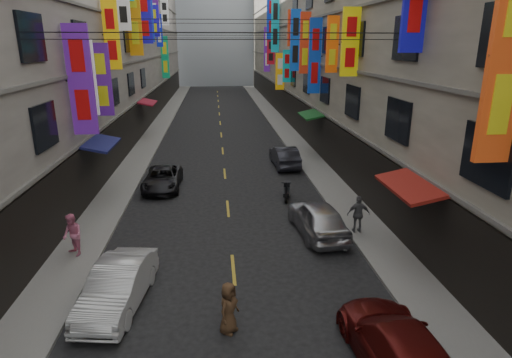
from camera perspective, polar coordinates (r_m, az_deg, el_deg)
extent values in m
cube|color=slate|center=(38.92, -13.57, 5.66)|extent=(2.00, 90.00, 0.12)
cube|color=slate|center=(39.08, 4.22, 6.15)|extent=(2.00, 90.00, 0.12)
cube|color=gray|center=(39.50, -23.73, 18.70)|extent=(10.00, 90.00, 19.00)
cube|color=black|center=(38.81, -15.12, 7.67)|extent=(0.12, 85.50, 3.00)
cube|color=#66635E|center=(38.57, -15.31, 10.16)|extent=(0.16, 90.00, 0.14)
cube|color=#66635E|center=(38.32, -15.70, 14.90)|extent=(0.16, 90.00, 0.14)
cube|color=#66635E|center=(38.34, -16.12, 19.67)|extent=(0.16, 90.00, 0.14)
cube|color=#A9A08D|center=(39.80, 13.62, 19.61)|extent=(10.00, 90.00, 19.00)
cube|color=black|center=(38.99, 5.66, 8.24)|extent=(0.12, 85.50, 3.00)
cube|color=#66635E|center=(38.75, 5.72, 10.72)|extent=(0.16, 90.00, 0.14)
cube|color=#66635E|center=(38.50, 5.87, 15.45)|extent=(0.16, 90.00, 0.14)
cube|color=#66635E|center=(38.52, 6.03, 20.21)|extent=(0.16, 90.00, 0.14)
cube|color=#A7B1BA|center=(87.81, -5.48, 19.62)|extent=(18.00, 8.00, 22.00)
cube|color=#D04313|center=(12.11, 30.47, 13.98)|extent=(0.92, 0.18, 5.21)
cylinder|color=black|center=(12.14, 30.67, 13.95)|extent=(1.02, 0.08, 0.08)
cube|color=#591B98|center=(20.83, -22.34, 12.04)|extent=(1.07, 0.18, 4.79)
cylinder|color=black|center=(20.85, -22.47, 12.02)|extent=(1.17, 0.08, 0.08)
cube|color=white|center=(22.70, -21.46, 12.41)|extent=(0.70, 0.18, 3.57)
cylinder|color=black|center=(22.71, -21.58, 12.40)|extent=(0.80, 0.08, 0.08)
cube|color=yellow|center=(23.26, 12.46, 17.37)|extent=(0.90, 0.18, 3.37)
cylinder|color=black|center=(23.28, 12.58, 17.36)|extent=(1.00, 0.08, 0.08)
cube|color=#4D1782|center=(24.77, -19.81, 12.32)|extent=(0.93, 0.18, 3.79)
cylinder|color=black|center=(24.78, -19.92, 12.31)|extent=(1.03, 0.08, 0.08)
cube|color=#F4560D|center=(26.93, 10.14, 17.23)|extent=(0.71, 0.18, 3.24)
cylinder|color=black|center=(26.94, 10.25, 17.23)|extent=(0.81, 0.08, 0.08)
cube|color=yellow|center=(27.96, -18.71, 17.76)|extent=(0.89, 0.18, 3.97)
cylinder|color=black|center=(27.97, -18.81, 17.75)|extent=(0.99, 0.08, 0.08)
cube|color=#0D35A0|center=(30.92, 7.85, 15.90)|extent=(0.85, 0.18, 5.03)
cylinder|color=black|center=(30.93, 7.94, 15.89)|extent=(0.95, 0.08, 0.08)
cube|color=white|center=(32.25, -17.38, 21.65)|extent=(0.89, 0.18, 3.69)
cylinder|color=black|center=(32.25, -17.47, 21.64)|extent=(0.99, 0.08, 0.08)
cube|color=red|center=(34.43, 6.55, 17.54)|extent=(0.79, 0.18, 4.51)
cylinder|color=black|center=(34.44, 6.64, 17.54)|extent=(0.89, 0.08, 0.08)
cube|color=#CA7B0B|center=(35.82, -15.97, 20.32)|extent=(1.01, 0.18, 5.96)
cylinder|color=black|center=(35.83, -16.05, 20.32)|extent=(1.11, 0.08, 0.08)
cube|color=blue|center=(38.27, 5.27, 17.91)|extent=(0.85, 0.18, 5.01)
cylinder|color=black|center=(38.28, 5.34, 17.91)|extent=(0.95, 0.08, 0.08)
cube|color=#170FB6|center=(40.36, -14.66, 20.27)|extent=(1.21, 0.18, 4.49)
cylinder|color=black|center=(40.37, -14.73, 20.26)|extent=(1.31, 0.08, 0.08)
cube|color=red|center=(40.81, 4.74, 19.43)|extent=(0.69, 0.18, 3.13)
cylinder|color=black|center=(40.82, 4.81, 19.43)|extent=(0.79, 0.08, 0.08)
cube|color=#0D9FA3|center=(42.53, 4.13, 14.78)|extent=(0.79, 0.18, 3.02)
cylinder|color=black|center=(42.54, 4.20, 14.78)|extent=(0.89, 0.08, 0.08)
cube|color=#1030C2|center=(44.05, -14.11, 19.82)|extent=(0.88, 0.18, 3.89)
cylinder|color=black|center=(44.06, -14.18, 19.82)|extent=(0.98, 0.08, 0.08)
cube|color=#1C10C1|center=(46.53, -13.51, 19.81)|extent=(1.11, 0.18, 2.98)
cylinder|color=black|center=(46.53, -13.58, 19.80)|extent=(1.21, 0.08, 0.08)
cube|color=#EEA50D|center=(46.41, 3.21, 14.11)|extent=(0.93, 0.18, 3.75)
cylinder|color=black|center=(46.42, 3.27, 14.11)|extent=(1.03, 0.08, 0.08)
cube|color=#591884|center=(47.86, -13.57, 22.24)|extent=(1.01, 0.18, 4.15)
cylinder|color=black|center=(47.86, -13.63, 22.23)|extent=(1.11, 0.08, 0.08)
cube|color=#0E99AF|center=(50.54, 2.58, 19.93)|extent=(0.90, 0.18, 6.01)
cylinder|color=black|center=(50.54, 2.64, 19.93)|extent=(1.00, 0.08, 0.08)
cube|color=#1020BB|center=(52.56, -12.79, 18.75)|extent=(0.70, 0.18, 3.55)
cylinder|color=black|center=(52.56, -12.84, 18.75)|extent=(0.80, 0.08, 0.08)
cube|color=#102EBB|center=(52.62, 2.11, 20.76)|extent=(1.14, 0.18, 4.88)
cylinder|color=black|center=(52.63, 2.17, 20.76)|extent=(1.24, 0.08, 0.08)
cube|color=red|center=(53.88, 1.99, 16.67)|extent=(0.94, 0.18, 3.07)
cylinder|color=black|center=(53.89, 2.04, 16.66)|extent=(1.04, 0.08, 0.08)
cube|color=#0D8F5A|center=(55.98, -12.03, 15.58)|extent=(0.90, 0.18, 5.01)
cylinder|color=black|center=(55.99, -12.09, 15.57)|extent=(1.00, 0.08, 0.08)
cube|color=white|center=(58.51, -12.09, 20.91)|extent=(0.96, 0.18, 3.06)
cylinder|color=black|center=(58.52, -12.14, 20.91)|extent=(1.06, 0.08, 0.08)
cube|color=#601DA0|center=(58.32, 1.47, 16.87)|extent=(0.80, 0.18, 5.61)
cylinder|color=black|center=(58.32, 1.52, 16.87)|extent=(0.90, 0.08, 0.08)
cube|color=maroon|center=(16.07, 19.83, -0.81)|extent=(1.39, 3.20, 0.41)
cube|color=navy|center=(23.02, -20.02, 4.53)|extent=(1.39, 3.20, 0.41)
cube|color=#15501E|center=(30.89, 7.38, 8.54)|extent=(1.39, 3.20, 0.41)
cube|color=maroon|center=(38.49, -14.33, 9.92)|extent=(1.39, 3.20, 0.41)
cylinder|color=black|center=(17.76, -4.10, 18.89)|extent=(14.00, 0.04, 0.04)
cylinder|color=black|center=(31.80, -4.89, 20.45)|extent=(14.00, 0.04, 0.04)
cylinder|color=black|center=(45.76, -5.13, 18.55)|extent=(14.00, 0.04, 0.04)
cube|color=gold|center=(15.81, -3.04, -11.92)|extent=(0.12, 2.20, 0.01)
cube|color=gold|center=(21.24, -3.77, -3.94)|extent=(0.12, 2.20, 0.01)
cube|color=gold|center=(26.91, -4.19, 0.74)|extent=(0.12, 2.20, 0.01)
cube|color=gold|center=(32.69, -4.47, 3.78)|extent=(0.12, 2.20, 0.01)
cube|color=gold|center=(38.55, -4.66, 5.90)|extent=(0.12, 2.20, 0.01)
cube|color=gold|center=(44.44, -4.80, 7.45)|extent=(0.12, 2.20, 0.01)
cube|color=gold|center=(50.36, -4.91, 8.65)|extent=(0.12, 2.20, 0.01)
cube|color=gold|center=(56.29, -5.00, 9.59)|extent=(0.12, 2.20, 0.01)
cube|color=gold|center=(62.24, -5.07, 10.35)|extent=(0.12, 2.20, 0.01)
cube|color=gold|center=(68.20, -5.13, 10.98)|extent=(0.12, 2.20, 0.01)
cube|color=gold|center=(74.16, -5.18, 11.51)|extent=(0.12, 2.20, 0.01)
cylinder|color=black|center=(21.88, 4.03, -2.59)|extent=(0.22, 0.51, 0.50)
cylinder|color=black|center=(23.11, 4.16, -1.48)|extent=(0.22, 0.51, 0.50)
cube|color=black|center=(22.45, 4.10, -1.66)|extent=(0.56, 1.33, 0.18)
cube|color=black|center=(22.57, 4.15, -0.62)|extent=(0.42, 0.60, 0.22)
cylinder|color=black|center=(21.83, 4.06, -1.39)|extent=(0.15, 0.36, 0.88)
cylinder|color=black|center=(21.72, 4.08, -0.52)|extent=(0.50, 0.16, 0.06)
imported|color=silver|center=(14.19, -17.95, -13.40)|extent=(2.01, 4.29, 1.36)
imported|color=black|center=(24.46, -12.34, 0.06)|extent=(2.01, 4.26, 1.18)
imported|color=#5D110F|center=(11.73, 18.55, -20.66)|extent=(2.13, 4.87, 1.39)
imported|color=#BBBBC0|center=(18.37, 8.24, -5.17)|extent=(2.13, 4.45, 1.47)
imported|color=#2A2B33|center=(28.35, 3.83, 3.04)|extent=(1.59, 4.17, 1.36)
imported|color=pink|center=(17.56, -23.27, -6.88)|extent=(0.94, 0.96, 1.64)
imported|color=#565659|center=(18.57, 13.49, -4.57)|extent=(0.98, 0.60, 1.63)
imported|color=#4B311E|center=(12.45, -3.67, -16.79)|extent=(0.84, 0.90, 1.53)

